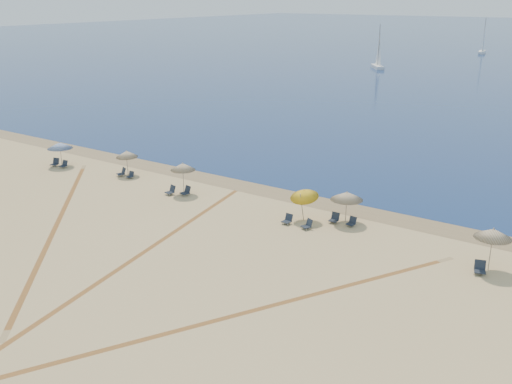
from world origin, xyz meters
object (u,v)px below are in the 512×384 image
chair_9 (352,222)px  sailboat_0 (483,43)px  sailboat_1 (378,55)px  umbrella_0 (60,145)px  chair_4 (171,191)px  chair_6 (288,219)px  umbrella_1 (127,154)px  umbrella_4 (347,196)px  chair_10 (480,268)px  chair_2 (122,172)px  chair_3 (131,175)px  umbrella_5 (493,233)px  umbrella_2 (183,167)px  chair_7 (308,225)px  umbrella_3 (304,194)px  chair_8 (334,218)px  chair_0 (55,163)px  chair_5 (186,191)px  chair_1 (64,164)px

chair_9 → sailboat_0: sailboat_0 is taller
sailboat_1 → sailboat_0: bearing=42.0°
umbrella_0 → chair_4: umbrella_0 is taller
chair_6 → sailboat_1: (-29.88, 86.52, 2.45)m
umbrella_1 → chair_6: size_ratio=3.17×
umbrella_4 → chair_10: 10.25m
chair_2 → chair_3: 1.09m
umbrella_1 → chair_3: (0.91, -0.58, -1.62)m
umbrella_5 → chair_6: umbrella_5 is taller
umbrella_2 → chair_7: (11.72, -0.91, -1.91)m
chair_3 → sailboat_1: size_ratio=0.07×
umbrella_3 → chair_4: bearing=-174.4°
chair_3 → chair_8: (19.12, 0.65, 0.05)m
umbrella_2 → chair_0: bearing=-177.1°
umbrella_5 → sailboat_1: 96.31m
umbrella_3 → chair_7: umbrella_3 is taller
chair_2 → chair_8: 20.21m
umbrella_1 → chair_0: umbrella_1 is taller
umbrella_2 → chair_8: (12.70, 1.13, -1.90)m
chair_10 → chair_6: bearing=161.5°
chair_10 → chair_2: bearing=159.8°
umbrella_5 → sailboat_1: (-43.06, 86.15, 0.49)m
chair_5 → chair_10: (22.57, -0.98, 0.00)m
chair_0 → chair_9: size_ratio=1.25×
umbrella_0 → chair_0: bearing=-134.7°
umbrella_1 → chair_5: bearing=-9.4°
chair_2 → chair_6: chair_2 is taller
chair_8 → chair_4: bearing=-172.7°
chair_9 → sailboat_1: bearing=119.9°
chair_4 → sailboat_1: bearing=116.0°
umbrella_4 → sailboat_0: size_ratio=0.25×
chair_6 → chair_9: (3.83, 2.09, -0.02)m
umbrella_0 → umbrella_5: 37.77m
umbrella_5 → chair_9: 9.71m
chair_1 → sailboat_1: size_ratio=0.08×
umbrella_1 → chair_0: 7.90m
umbrella_1 → chair_7: (19.05, -1.97, -1.59)m
umbrella_3 → chair_6: size_ratio=3.53×
chair_3 → chair_9: size_ratio=0.89×
umbrella_4 → chair_4: size_ratio=2.74×
umbrella_0 → sailboat_1: sailboat_1 is taller
chair_10 → sailboat_0: bearing=86.8°
umbrella_5 → chair_10: umbrella_5 is taller
chair_4 → chair_10: chair_10 is taller
chair_4 → chair_9: 14.75m
chair_9 → chair_5: bearing=-165.7°
chair_1 → chair_10: bearing=-7.5°
chair_7 → sailboat_1: sailboat_1 is taller
chair_7 → chair_3: bearing=-159.4°
sailboat_1 → umbrella_3: bearing=-106.2°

